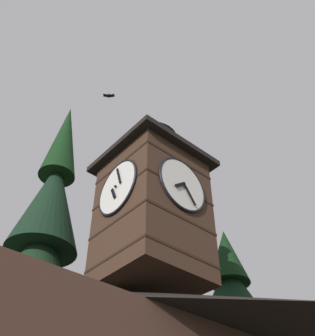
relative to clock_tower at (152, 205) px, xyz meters
name	(u,v)px	position (x,y,z in m)	size (l,w,h in m)	color
clock_tower	(152,205)	(0.00, 0.00, 0.00)	(4.11, 4.11, 8.40)	#422B1E
pine_tree_behind	(28,309)	(2.23, -4.67, -3.41)	(5.69, 5.69, 19.09)	#473323
flying_bird_high	(109,96)	(1.56, -1.77, 7.27)	(0.56, 0.51, 0.14)	black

